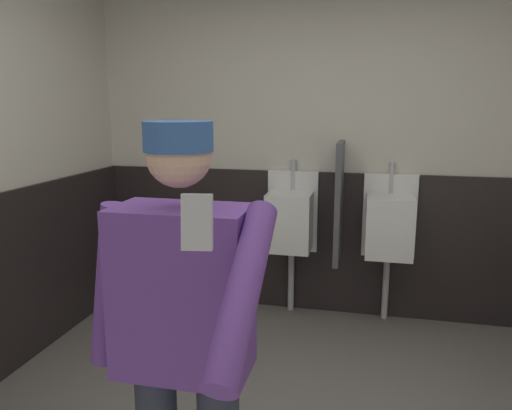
# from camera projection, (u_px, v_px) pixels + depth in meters

# --- Properties ---
(wall_back) EXTENTS (4.22, 0.12, 2.70)m
(wall_back) POSITION_uv_depth(u_px,v_px,m) (324.00, 145.00, 3.91)
(wall_back) COLOR beige
(wall_back) RESTS_ON ground_plane
(wainscot_band_back) EXTENTS (3.62, 0.03, 1.14)m
(wainscot_band_back) POSITION_uv_depth(u_px,v_px,m) (320.00, 243.00, 3.99)
(wainscot_band_back) COLOR black
(wainscot_band_back) RESTS_ON ground_plane
(urinal_left) EXTENTS (0.40, 0.34, 1.24)m
(urinal_left) POSITION_uv_depth(u_px,v_px,m) (290.00, 220.00, 3.87)
(urinal_left) COLOR white
(urinal_left) RESTS_ON ground_plane
(urinal_middle) EXTENTS (0.40, 0.34, 1.24)m
(urinal_middle) POSITION_uv_depth(u_px,v_px,m) (389.00, 226.00, 3.70)
(urinal_middle) COLOR white
(urinal_middle) RESTS_ON ground_plane
(privacy_divider_panel) EXTENTS (0.04, 0.40, 0.90)m
(privacy_divider_panel) POSITION_uv_depth(u_px,v_px,m) (339.00, 202.00, 3.68)
(privacy_divider_panel) COLOR #4C4C51
(person) EXTENTS (0.64, 0.60, 1.62)m
(person) POSITION_uv_depth(u_px,v_px,m) (183.00, 335.00, 1.59)
(person) COLOR #2D3342
(person) RESTS_ON ground_plane
(cell_phone) EXTENTS (0.06, 0.04, 0.11)m
(cell_phone) POSITION_uv_depth(u_px,v_px,m) (197.00, 222.00, 0.96)
(cell_phone) COLOR silver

